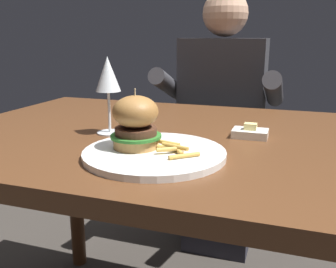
% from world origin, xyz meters
% --- Properties ---
extents(dining_table, '(1.40, 0.86, 0.74)m').
position_xyz_m(dining_table, '(0.00, 0.00, 0.66)').
color(dining_table, '#56331C').
rests_on(dining_table, ground).
extents(main_plate, '(0.30, 0.30, 0.01)m').
position_xyz_m(main_plate, '(-0.05, -0.20, 0.75)').
color(main_plate, white).
rests_on(main_plate, dining_table).
extents(burger_sandwich, '(0.11, 0.11, 0.13)m').
position_xyz_m(burger_sandwich, '(-0.10, -0.19, 0.81)').
color(burger_sandwich, '#B78447').
rests_on(burger_sandwich, main_plate).
extents(fries_pile, '(0.11, 0.09, 0.02)m').
position_xyz_m(fries_pile, '(-0.01, -0.20, 0.76)').
color(fries_pile, gold).
rests_on(fries_pile, main_plate).
extents(wine_glass, '(0.07, 0.07, 0.20)m').
position_xyz_m(wine_glass, '(-0.23, -0.06, 0.89)').
color(wine_glass, silver).
rests_on(wine_glass, dining_table).
extents(butter_dish, '(0.09, 0.06, 0.04)m').
position_xyz_m(butter_dish, '(0.12, 0.02, 0.75)').
color(butter_dish, white).
rests_on(butter_dish, dining_table).
extents(diner_person, '(0.51, 0.36, 1.18)m').
position_xyz_m(diner_person, '(-0.08, 0.71, 0.56)').
color(diner_person, '#282833').
rests_on(diner_person, ground).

